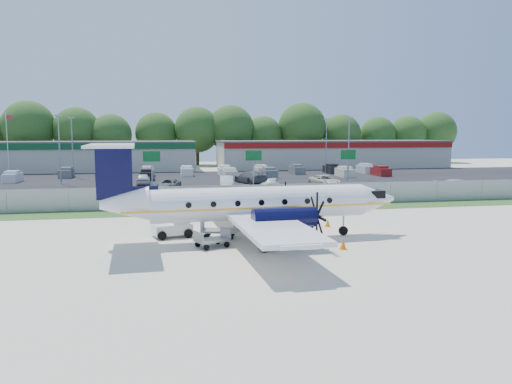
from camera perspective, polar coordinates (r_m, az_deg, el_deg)
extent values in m
plane|color=beige|center=(32.63, 2.02, -5.25)|extent=(170.00, 170.00, 0.00)
cube|color=#2D561E|center=(44.21, -1.48, -2.04)|extent=(170.00, 4.00, 0.02)
cube|color=black|center=(51.05, -2.78, -0.84)|extent=(170.00, 8.00, 0.02)
cube|color=black|center=(71.77, -5.18, 1.36)|extent=(170.00, 32.00, 0.02)
cube|color=gray|center=(46.02, -1.90, -0.44)|extent=(120.00, 0.02, 1.90)
cube|color=gray|center=(45.91, -1.90, 0.77)|extent=(120.00, 0.06, 0.06)
cube|color=gray|center=(46.15, -1.89, -1.61)|extent=(120.00, 0.06, 0.06)
cube|color=#B8B6A6|center=(94.69, -21.24, 3.76)|extent=(46.00, 12.00, 5.00)
cube|color=#474749|center=(94.60, -21.31, 5.34)|extent=(46.40, 12.40, 0.24)
cube|color=#0F4723|center=(88.62, -21.99, 4.84)|extent=(46.00, 0.20, 1.00)
cube|color=#B8B6A6|center=(98.92, 8.66, 4.25)|extent=(44.00, 12.00, 5.00)
cube|color=#474749|center=(98.84, 8.69, 5.77)|extent=(44.40, 12.40, 0.24)
cube|color=maroon|center=(93.13, 9.95, 5.31)|extent=(44.00, 0.20, 1.00)
cylinder|color=gray|center=(54.26, -11.80, 2.12)|extent=(0.14, 0.14, 5.00)
cube|color=#0C5923|center=(54.00, -11.85, 4.01)|extent=(1.80, 0.08, 1.10)
cylinder|color=gray|center=(55.21, -0.30, 2.34)|extent=(0.14, 0.14, 5.00)
cube|color=#0C5923|center=(54.95, -0.28, 4.20)|extent=(1.80, 0.08, 1.10)
cylinder|color=gray|center=(58.25, 10.40, 2.46)|extent=(0.14, 0.14, 5.00)
cube|color=#0C5923|center=(58.00, 10.49, 4.23)|extent=(1.80, 0.08, 1.10)
cylinder|color=white|center=(89.33, -26.54, 4.95)|extent=(0.12, 0.12, 10.00)
cube|color=#B82C39|center=(89.21, -26.37, 7.66)|extent=(1.00, 0.04, 0.65)
cylinder|color=gray|center=(70.30, -21.54, 4.47)|extent=(0.18, 0.18, 9.00)
cube|color=gray|center=(70.29, -21.70, 8.13)|extent=(0.90, 0.35, 0.18)
cylinder|color=gray|center=(74.28, 10.54, 4.93)|extent=(0.18, 0.18, 9.00)
cube|color=gray|center=(74.27, 10.62, 8.40)|extent=(0.90, 0.35, 0.18)
cylinder|color=gray|center=(80.15, -20.24, 4.75)|extent=(0.18, 0.18, 9.00)
cube|color=gray|center=(80.14, -20.37, 7.97)|extent=(0.90, 0.35, 0.18)
cylinder|color=gray|center=(83.66, 8.03, 5.18)|extent=(0.18, 0.18, 9.00)
cube|color=gray|center=(83.66, 8.08, 8.26)|extent=(0.90, 0.35, 0.18)
cylinder|color=white|center=(31.66, 0.46, -1.26)|extent=(13.86, 2.72, 2.09)
cone|color=white|center=(34.51, 13.63, -0.78)|extent=(2.52, 2.20, 2.09)
cone|color=white|center=(30.71, -14.78, -1.33)|extent=(2.96, 2.22, 2.09)
cube|color=black|center=(34.36, 13.32, -0.16)|extent=(1.06, 1.48, 0.50)
cube|color=white|center=(31.62, -0.51, -2.38)|extent=(4.40, 19.54, 0.24)
cylinder|color=black|center=(28.86, 3.28, -2.95)|extent=(3.80, 1.38, 1.21)
cylinder|color=black|center=(34.95, 0.24, -1.22)|extent=(3.80, 1.38, 1.21)
cube|color=black|center=(30.52, -15.92, 2.13)|extent=(2.10, 0.29, 3.20)
cube|color=white|center=(30.45, -16.23, 5.12)|extent=(2.95, 6.95, 0.15)
cylinder|color=gray|center=(33.76, 9.96, -3.70)|extent=(0.13, 0.13, 1.43)
cylinder|color=black|center=(33.84, 9.95, -4.38)|extent=(0.63, 0.23, 0.62)
cylinder|color=black|center=(28.85, 0.94, -6.14)|extent=(0.72, 0.47, 0.71)
cylinder|color=black|center=(34.94, -1.69, -3.85)|extent=(0.72, 0.47, 0.71)
cube|color=white|center=(33.27, -9.58, -4.17)|extent=(2.72, 2.02, 0.68)
cube|color=white|center=(33.30, -8.80, -3.21)|extent=(1.35, 1.49, 0.49)
cube|color=black|center=(33.42, -8.08, -3.12)|extent=(0.44, 1.08, 0.39)
cylinder|color=black|center=(32.37, -10.70, -4.94)|extent=(0.62, 0.35, 0.58)
cylinder|color=black|center=(33.81, -11.36, -4.45)|extent=(0.62, 0.35, 0.58)
cylinder|color=black|center=(32.85, -7.74, -4.71)|extent=(0.62, 0.35, 0.58)
cylinder|color=black|center=(34.27, -8.52, -4.24)|extent=(0.62, 0.35, 0.58)
cube|color=gray|center=(32.44, -4.25, -4.42)|extent=(2.50, 1.83, 0.14)
cube|color=gray|center=(32.51, -6.14, -3.81)|extent=(0.39, 1.34, 0.68)
cube|color=gray|center=(32.28, -2.36, -3.85)|extent=(0.39, 1.34, 0.68)
cylinder|color=black|center=(32.00, -5.78, -5.15)|extent=(0.43, 0.22, 0.41)
cylinder|color=black|center=(33.20, -5.49, -4.71)|extent=(0.43, 0.22, 0.41)
cylinder|color=black|center=(31.82, -2.95, -5.19)|extent=(0.43, 0.22, 0.41)
cylinder|color=black|center=(33.03, -2.76, -4.74)|extent=(0.43, 0.22, 0.41)
cube|color=gray|center=(29.99, -5.02, -5.49)|extent=(2.27, 1.85, 0.12)
cube|color=gray|center=(29.50, -6.61, -5.13)|extent=(0.53, 1.11, 0.59)
cube|color=gray|center=(30.38, -3.49, -4.75)|extent=(0.53, 1.11, 0.59)
cylinder|color=black|center=(29.27, -5.68, -6.34)|extent=(0.37, 0.25, 0.35)
cylinder|color=black|center=(30.20, -6.66, -5.94)|extent=(0.37, 0.25, 0.35)
cylinder|color=black|center=(29.93, -3.36, -6.02)|extent=(0.37, 0.25, 0.35)
cylinder|color=black|center=(30.84, -4.39, -5.64)|extent=(0.37, 0.25, 0.35)
cone|color=orange|center=(36.72, 8.19, -3.49)|extent=(0.39, 0.39, 0.58)
cube|color=orange|center=(36.77, 8.19, -3.91)|extent=(0.41, 0.41, 0.03)
cone|color=orange|center=(29.84, 9.93, -5.91)|extent=(0.40, 0.40, 0.60)
cube|color=orange|center=(29.90, 9.92, -6.44)|extent=(0.42, 0.42, 0.03)
cone|color=orange|center=(38.88, -3.15, -2.94)|extent=(0.31, 0.31, 0.47)
cube|color=orange|center=(38.92, -3.15, -3.26)|extent=(0.33, 0.33, 0.03)
imported|color=#595B5E|center=(48.81, -16.89, -1.50)|extent=(5.94, 3.13, 1.59)
imported|color=silver|center=(53.91, 1.24, -0.44)|extent=(4.95, 2.93, 1.58)
imported|color=silver|center=(59.52, 22.19, -0.26)|extent=(6.17, 3.67, 1.68)
imported|color=maroon|center=(61.33, -15.12, 0.21)|extent=(3.08, 5.11, 1.33)
imported|color=#595B5E|center=(60.25, -9.98, 0.23)|extent=(3.42, 5.08, 1.29)
imported|color=silver|center=(61.45, -3.37, 0.45)|extent=(2.12, 4.67, 1.49)
imported|color=silver|center=(61.21, 1.84, 0.43)|extent=(2.96, 4.19, 1.33)
imported|color=beige|center=(63.65, 7.84, 0.62)|extent=(3.17, 5.56, 1.46)
imported|color=silver|center=(67.10, -12.76, 0.83)|extent=(1.73, 4.29, 1.46)
imported|color=#595B5E|center=(67.12, -0.64, 1.00)|extent=(4.20, 6.33, 1.70)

